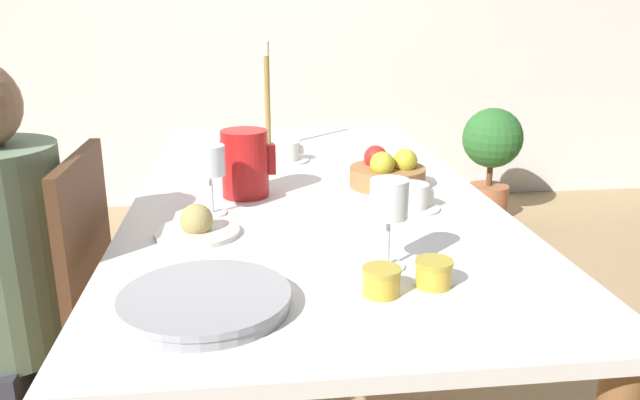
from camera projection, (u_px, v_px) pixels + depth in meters
The scene contains 15 objects.
wall_back at pixel (269, 3), 3.92m from camera, with size 10.00×0.06×2.60m.
dining_table at pixel (308, 218), 1.83m from camera, with size 0.95×1.95×0.78m.
chair_person_side at pixel (46, 349), 1.46m from camera, with size 0.42×0.42×0.97m.
red_pitcher at pixel (245, 163), 1.69m from camera, with size 0.15×0.13×0.18m.
wine_glass_water at pixel (210, 164), 1.52m from camera, with size 0.08×0.08×0.18m.
wine_glass_juice at pixel (389, 204), 1.20m from camera, with size 0.08×0.08×0.18m.
teacup_near_person at pixel (412, 198), 1.59m from camera, with size 0.14×0.14×0.07m.
teacup_across at pixel (287, 153), 2.09m from camera, with size 0.14×0.14×0.07m.
serving_tray at pixel (205, 301), 1.07m from camera, with size 0.30×0.30×0.03m.
bread_plate at pixel (197, 226), 1.41m from camera, with size 0.19×0.19×0.07m.
jam_jar_amber at pixel (381, 279), 1.12m from camera, with size 0.07×0.07×0.05m.
jam_jar_red at pixel (434, 272), 1.15m from camera, with size 0.07×0.07×0.05m.
fruit_bowl at pixel (387, 172), 1.79m from camera, with size 0.22×0.22×0.11m.
candlestick_tall at pixel (268, 106), 2.26m from camera, with size 0.06×0.06×0.38m.
potted_plant at pixel (491, 152), 3.82m from camera, with size 0.36×0.36×0.69m.
Camera 1 is at (-0.17, -1.72, 1.28)m, focal length 35.00 mm.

